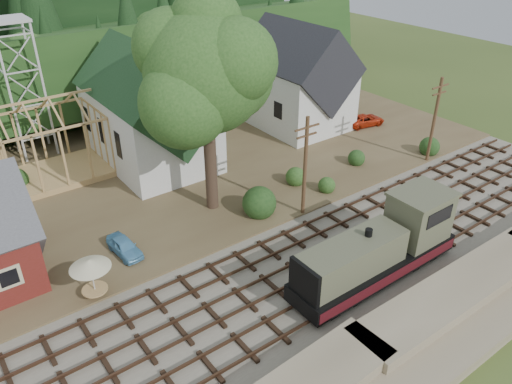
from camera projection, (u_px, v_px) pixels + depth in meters
ground at (272, 289)px, 30.65m from camera, size 140.00×140.00×0.00m
embankment at (378, 381)px, 24.73m from camera, size 64.00×5.00×1.60m
railroad_bed at (272, 288)px, 30.61m from camera, size 64.00×11.00×0.16m
village_flat at (144, 176)px, 43.10m from camera, size 64.00×26.00×0.30m
hillside at (57, 101)px, 59.88m from camera, size 70.00×28.96×12.74m
ridge at (21, 70)px, 71.02m from camera, size 80.00×20.00×12.00m
church at (150, 110)px, 42.79m from camera, size 8.40×15.17×13.00m
farmhouse at (297, 82)px, 50.72m from camera, size 8.40×10.80×10.60m
timber_frame at (52, 145)px, 41.24m from camera, size 8.20×6.20×6.99m
lattice_tower at (13, 48)px, 42.03m from camera, size 3.20×3.20×12.12m
big_tree at (208, 80)px, 33.68m from camera, size 10.90×8.40×14.70m
telegraph_pole_near at (305, 166)px, 35.75m from camera, size 2.20×0.28×8.00m
telegraph_pole_far at (434, 119)px, 43.48m from camera, size 2.20×0.28×8.00m
locomotive at (382, 249)px, 30.68m from camera, size 11.99×3.00×4.79m
car_blue at (124, 246)px, 33.00m from camera, size 1.58×3.40×1.13m
car_red at (365, 120)px, 52.30m from camera, size 4.50×2.70×1.17m
patio_set at (90, 266)px, 28.55m from camera, size 2.38×2.38×2.65m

